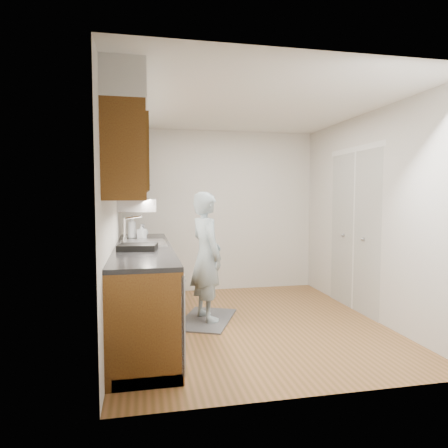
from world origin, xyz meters
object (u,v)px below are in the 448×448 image
at_px(soap_bottle_b, 142,232).
at_px(dish_rack, 138,247).
at_px(person, 206,248).
at_px(soap_bottle_c, 143,230).
at_px(soap_bottle_a, 132,227).

bearing_deg(soap_bottle_b, dish_rack, -92.27).
xyz_separation_m(person, soap_bottle_c, (-0.73, 0.81, 0.15)).
relative_size(soap_bottle_a, soap_bottle_b, 1.55).
height_order(soap_bottle_a, soap_bottle_c, soap_bottle_a).
xyz_separation_m(soap_bottle_a, dish_rack, (0.08, -1.05, -0.12)).
xyz_separation_m(person, soap_bottle_a, (-0.87, 0.52, 0.22)).
bearing_deg(soap_bottle_c, dish_rack, -92.47).
bearing_deg(soap_bottle_b, person, -29.78).
bearing_deg(dish_rack, soap_bottle_c, 96.17).
distance_m(soap_bottle_a, dish_rack, 1.06).
distance_m(soap_bottle_b, soap_bottle_c, 0.39).
bearing_deg(person, soap_bottle_b, 44.33).
distance_m(soap_bottle_b, dish_rack, 0.97).
relative_size(person, soap_bottle_b, 8.73).
distance_m(soap_bottle_c, dish_rack, 1.35).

